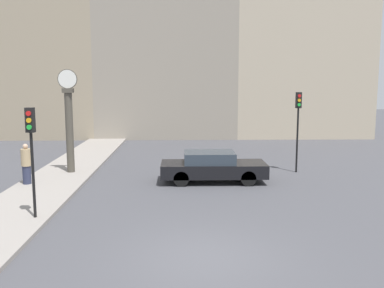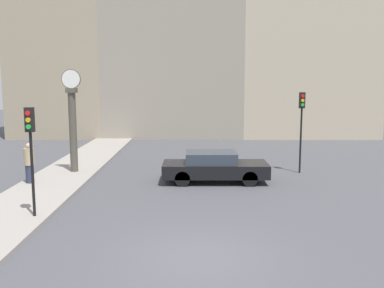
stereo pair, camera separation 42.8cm
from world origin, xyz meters
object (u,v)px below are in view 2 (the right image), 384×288
traffic_light_far (300,116)px  street_clock (71,123)px  pedestrian_tan_coat (27,163)px  sedan_car (213,167)px  traffic_light_near (29,139)px

traffic_light_far → street_clock: 10.88m
pedestrian_tan_coat → street_clock: bearing=62.8°
traffic_light_far → street_clock: bearing=-178.7°
traffic_light_far → sedan_car: bearing=-155.5°
traffic_light_near → traffic_light_far: size_ratio=0.89×
street_clock → pedestrian_tan_coat: 3.08m
sedan_car → street_clock: street_clock is taller
sedan_car → traffic_light_near: bearing=-138.6°
street_clock → traffic_light_far: bearing=1.3°
sedan_car → traffic_light_near: traffic_light_near is taller
traffic_light_far → pedestrian_tan_coat: traffic_light_far is taller
sedan_car → pedestrian_tan_coat: pedestrian_tan_coat is taller
sedan_car → pedestrian_tan_coat: size_ratio=2.70×
traffic_light_near → traffic_light_far: 12.54m
street_clock → pedestrian_tan_coat: (-1.23, -2.39, -1.50)m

